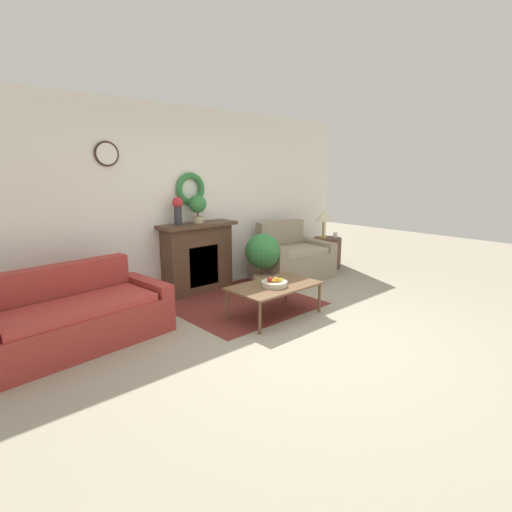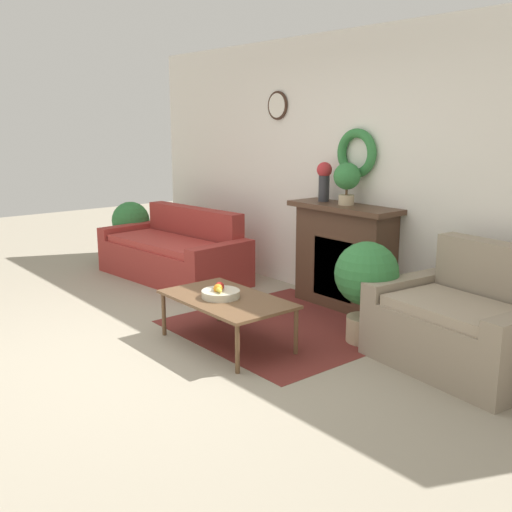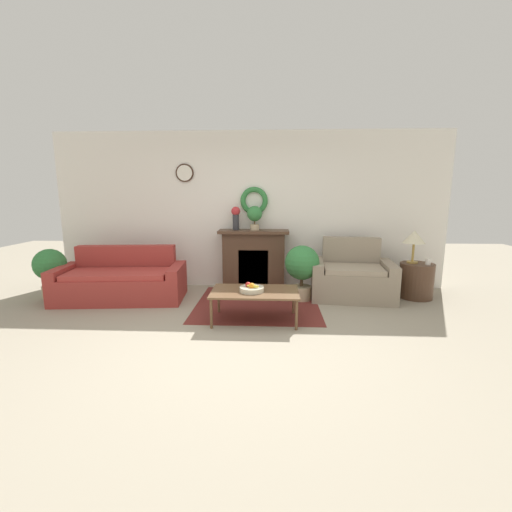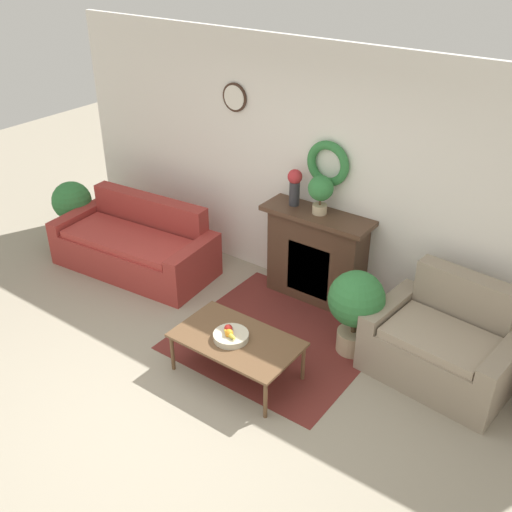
{
  "view_description": "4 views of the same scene",
  "coord_description": "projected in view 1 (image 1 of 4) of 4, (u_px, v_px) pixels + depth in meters",
  "views": [
    {
      "loc": [
        -3.2,
        -2.61,
        1.82
      ],
      "look_at": [
        0.25,
        1.16,
        0.7
      ],
      "focal_mm": 28.0,
      "sensor_mm": 36.0,
      "label": 1
    },
    {
      "loc": [
        4.01,
        -2.07,
        1.84
      ],
      "look_at": [
        0.07,
        1.16,
        0.68
      ],
      "focal_mm": 42.0,
      "sensor_mm": 36.0,
      "label": 2
    },
    {
      "loc": [
        0.41,
        -3.54,
        1.66
      ],
      "look_at": [
        0.18,
        1.2,
        0.78
      ],
      "focal_mm": 24.0,
      "sensor_mm": 36.0,
      "label": 3
    },
    {
      "loc": [
        2.84,
        -2.6,
        3.7
      ],
      "look_at": [
        -0.05,
        1.37,
        0.89
      ],
      "focal_mm": 42.0,
      "sensor_mm": 36.0,
      "label": 4
    }
  ],
  "objects": [
    {
      "name": "coffee_table",
      "position": [
        275.0,
        287.0,
        4.96
      ],
      "size": [
        1.13,
        0.67,
        0.41
      ],
      "color": "brown",
      "rests_on": "ground_plane"
    },
    {
      "name": "couch_left",
      "position": [
        73.0,
        319.0,
        4.16
      ],
      "size": [
        1.99,
        1.04,
        0.81
      ],
      "rotation": [
        0.0,
        0.0,
        0.09
      ],
      "color": "#9E332D",
      "rests_on": "ground_plane"
    },
    {
      "name": "table_lamp",
      "position": [
        324.0,
        216.0,
        7.32
      ],
      "size": [
        0.34,
        0.34,
        0.52
      ],
      "color": "#B28E42",
      "rests_on": "side_table_by_loveseat"
    },
    {
      "name": "vase_on_mantel_left",
      "position": [
        178.0,
        209.0,
        5.6
      ],
      "size": [
        0.15,
        0.15,
        0.4
      ],
      "color": "#2D2D33",
      "rests_on": "fireplace"
    },
    {
      "name": "floor_rug",
      "position": [
        239.0,
        302.0,
        5.53
      ],
      "size": [
        1.83,
        1.77,
        0.01
      ],
      "color": "maroon",
      "rests_on": "ground_plane"
    },
    {
      "name": "potted_plant_on_mantel",
      "position": [
        198.0,
        206.0,
        5.8
      ],
      "size": [
        0.26,
        0.26,
        0.41
      ],
      "color": "tan",
      "rests_on": "fireplace"
    },
    {
      "name": "ground_plane",
      "position": [
        310.0,
        338.0,
        4.38
      ],
      "size": [
        16.0,
        16.0,
        0.0
      ],
      "primitive_type": "plane",
      "color": "#9E937F"
    },
    {
      "name": "loveseat_right",
      "position": [
        291.0,
        259.0,
        6.76
      ],
      "size": [
        1.35,
        0.98,
        0.94
      ],
      "rotation": [
        0.0,
        0.0,
        -0.1
      ],
      "color": "gray",
      "rests_on": "ground_plane"
    },
    {
      "name": "wall_back",
      "position": [
        183.0,
        201.0,
        5.87
      ],
      "size": [
        6.8,
        0.15,
        2.7
      ],
      "color": "white",
      "rests_on": "ground_plane"
    },
    {
      "name": "potted_plant_floor_by_loveseat",
      "position": [
        263.0,
        255.0,
        6.05
      ],
      "size": [
        0.54,
        0.54,
        0.86
      ],
      "color": "tan",
      "rests_on": "ground_plane"
    },
    {
      "name": "side_table_by_loveseat",
      "position": [
        327.0,
        253.0,
        7.47
      ],
      "size": [
        0.52,
        0.52,
        0.56
      ],
      "color": "#4C3323",
      "rests_on": "ground_plane"
    },
    {
      "name": "fruit_bowl",
      "position": [
        274.0,
        283.0,
        4.89
      ],
      "size": [
        0.32,
        0.32,
        0.12
      ],
      "color": "beige",
      "rests_on": "coffee_table"
    },
    {
      "name": "mug",
      "position": [
        335.0,
        235.0,
        7.41
      ],
      "size": [
        0.08,
        0.08,
        0.1
      ],
      "color": "silver",
      "rests_on": "side_table_by_loveseat"
    },
    {
      "name": "fireplace",
      "position": [
        198.0,
        257.0,
        5.96
      ],
      "size": [
        1.19,
        0.41,
        1.04
      ],
      "color": "#4C3323",
      "rests_on": "ground_plane"
    }
  ]
}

